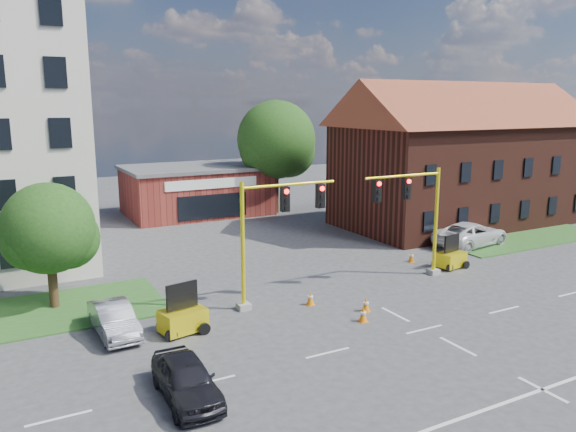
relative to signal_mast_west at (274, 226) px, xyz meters
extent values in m
plane|color=#3E3E40|center=(4.36, -6.00, -3.92)|extent=(120.00, 120.00, 0.00)
cube|color=#28541F|center=(22.36, 3.00, -3.88)|extent=(14.00, 4.00, 0.08)
cube|color=maroon|center=(4.36, 24.00, -1.92)|extent=(12.00, 8.00, 4.00)
cube|color=#555557|center=(4.36, 24.00, 0.23)|extent=(12.40, 8.40, 0.30)
cube|color=white|center=(4.36, 19.95, -0.72)|extent=(8.00, 0.10, 0.80)
cube|color=black|center=(4.36, 19.95, -2.62)|extent=(6.00, 0.10, 2.00)
cube|color=#451E14|center=(22.36, 10.00, 0.08)|extent=(20.00, 10.00, 8.00)
cylinder|color=#352213|center=(10.86, 21.00, -1.59)|extent=(0.44, 0.44, 4.67)
sphere|color=#1B4515|center=(10.86, 21.00, 2.66)|extent=(6.95, 6.95, 6.95)
sphere|color=#1B4515|center=(12.25, 21.30, 1.60)|extent=(4.86, 4.86, 4.86)
cylinder|color=#352213|center=(-9.64, 4.50, -2.51)|extent=(0.44, 0.44, 2.81)
sphere|color=#1B4515|center=(-9.64, 4.50, 0.04)|extent=(4.33, 4.33, 4.33)
sphere|color=#1B4515|center=(-8.78, 4.80, -0.60)|extent=(3.03, 3.03, 3.03)
cube|color=gray|center=(-1.64, 0.00, -3.77)|extent=(0.60, 0.60, 0.30)
cylinder|color=yellow|center=(-1.64, 0.00, -0.82)|extent=(0.20, 0.20, 6.20)
cylinder|color=yellow|center=(0.86, 0.00, 1.98)|extent=(5.00, 0.14, 0.14)
cube|color=black|center=(0.61, 0.00, 1.28)|extent=(0.40, 0.32, 1.20)
cube|color=black|center=(2.61, 0.00, 1.28)|extent=(0.40, 0.32, 1.20)
sphere|color=#FF0C07|center=(0.61, -0.18, 1.68)|extent=(0.24, 0.24, 0.24)
cube|color=gray|center=(10.36, 0.00, -3.77)|extent=(0.60, 0.60, 0.30)
cylinder|color=yellow|center=(10.36, 0.00, -0.82)|extent=(0.20, 0.20, 6.20)
cylinder|color=yellow|center=(7.86, 0.00, 1.98)|extent=(5.00, 0.14, 0.14)
cube|color=black|center=(8.11, 0.00, 1.28)|extent=(0.40, 0.32, 1.20)
cube|color=black|center=(6.11, 0.00, 1.28)|extent=(0.40, 0.32, 1.20)
sphere|color=#FF0C07|center=(8.11, -0.18, 1.68)|extent=(0.24, 0.24, 0.24)
cube|color=yellow|center=(-5.08, -1.30, -3.35)|extent=(2.09, 1.60, 0.94)
cube|color=black|center=(-5.08, -1.30, -2.25)|extent=(1.46, 0.41, 1.15)
cube|color=yellow|center=(12.18, 0.51, -3.40)|extent=(1.89, 1.44, 0.86)
cube|color=black|center=(12.18, 0.51, -2.40)|extent=(1.33, 0.36, 1.05)
cube|color=orange|center=(2.50, -4.00, -3.90)|extent=(0.38, 0.38, 0.04)
cone|color=orange|center=(2.50, -4.00, -3.57)|extent=(0.40, 0.40, 0.70)
cylinder|color=white|center=(2.50, -4.00, -3.50)|extent=(0.27, 0.27, 0.09)
cube|color=orange|center=(1.49, -1.00, -3.90)|extent=(0.38, 0.38, 0.04)
cone|color=orange|center=(1.49, -1.00, -3.57)|extent=(0.40, 0.40, 0.70)
cylinder|color=white|center=(1.49, -1.00, -3.50)|extent=(0.27, 0.27, 0.09)
cube|color=orange|center=(3.37, -3.01, -3.90)|extent=(0.38, 0.38, 0.04)
cone|color=orange|center=(3.37, -3.01, -3.57)|extent=(0.40, 0.40, 0.70)
cylinder|color=white|center=(3.37, -3.01, -3.50)|extent=(0.27, 0.27, 0.09)
cube|color=orange|center=(10.90, 2.56, -3.90)|extent=(0.38, 0.38, 0.04)
cone|color=orange|center=(10.90, 2.56, -3.57)|extent=(0.40, 0.40, 0.70)
cylinder|color=white|center=(10.90, 2.56, -3.50)|extent=(0.27, 0.27, 0.09)
imported|color=white|center=(17.29, 3.85, -3.10)|extent=(6.26, 3.59, 1.64)
imported|color=black|center=(-6.70, -6.73, -3.21)|extent=(1.77, 4.20, 1.42)
imported|color=#999AA0|center=(-7.74, -0.11, -3.24)|extent=(1.60, 4.18, 1.36)
camera|label=1|loc=(-11.87, -23.56, 5.83)|focal=35.00mm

